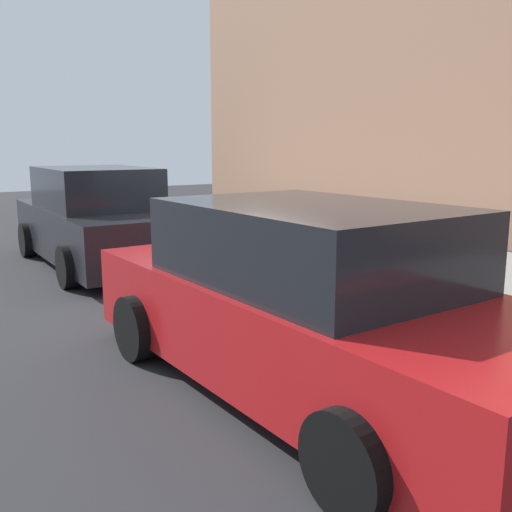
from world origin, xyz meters
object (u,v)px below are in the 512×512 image
Objects in this scene: suitcase_navy_2 at (393,275)px; parked_car_red_0 at (308,304)px; suitcase_silver_3 at (367,267)px; suitcase_teal_7 at (290,249)px; suitcase_maroon_5 at (328,260)px; suitcase_teal_0 at (463,294)px; suitcase_olive_6 at (309,258)px; parked_car_charcoal_1 at (97,220)px; bollard_post at (236,229)px; suitcase_black_1 at (431,287)px; fire_hydrant at (267,237)px; suitcase_red_4 at (348,263)px.

parked_car_red_0 is (-1.33, 2.30, 0.28)m from suitcase_navy_2.
suitcase_silver_3 is 1.82m from suitcase_teal_7.
suitcase_navy_2 reaches higher than suitcase_maroon_5.
suitcase_teal_0 reaches higher than suitcase_navy_2.
parked_car_charcoal_1 reaches higher than suitcase_olive_6.
suitcase_olive_6 is at bearing -0.42° from suitcase_navy_2.
suitcase_silver_3 is 1.07× the size of suitcase_teal_7.
suitcase_teal_0 is at bearing -179.50° from suitcase_silver_3.
parked_car_red_0 is at bearing 138.62° from suitcase_maroon_5.
suitcase_teal_7 is at bearing -0.69° from suitcase_silver_3.
parked_car_red_0 is (-5.09, 2.19, 0.15)m from bollard_post.
suitcase_black_1 is 3.52m from fire_hydrant.
parked_car_red_0 is at bearing 151.59° from fire_hydrant.
parked_car_red_0 is at bearing 143.17° from suitcase_olive_6.
bollard_post reaches higher than suitcase_silver_3.
suitcase_teal_0 reaches higher than fire_hydrant.
suitcase_black_1 is 2.83m from suitcase_teal_7.
fire_hydrant is at bearing -0.76° from suitcase_silver_3.
fire_hydrant is (2.52, -0.03, 0.06)m from suitcase_silver_3.
suitcase_olive_6 is (2.29, 0.09, -0.01)m from suitcase_black_1.
suitcase_silver_3 is 4.92m from parked_car_charcoal_1.
suitcase_teal_7 is 0.18× the size of parked_car_red_0.
suitcase_black_1 is at bearing -177.37° from suitcase_red_4.
suitcase_red_4 reaches higher than suitcase_teal_7.
suitcase_black_1 is at bearing -174.57° from suitcase_silver_3.
suitcase_teal_0 is at bearing 179.72° from fire_hydrant.
suitcase_olive_6 is 0.54m from suitcase_teal_7.
fire_hydrant is at bearing -0.08° from suitcase_red_4.
suitcase_teal_7 is at bearing -0.62° from suitcase_navy_2.
parked_car_red_0 is at bearing 96.55° from suitcase_teal_0.
suitcase_olive_6 is at bearing -142.82° from parked_car_charcoal_1.
suitcase_teal_7 is 0.94× the size of bollard_post.
suitcase_teal_0 is at bearing -178.46° from bollard_post.
suitcase_teal_0 is 6.32m from parked_car_charcoal_1.
suitcase_teal_0 is 1.95m from suitcase_red_4.
suitcase_teal_0 reaches higher than suitcase_red_4.
fire_hydrant is at bearing -28.41° from parked_car_red_0.
suitcase_maroon_5 is (0.41, 0.02, -0.01)m from suitcase_red_4.
suitcase_maroon_5 is 1.69m from fire_hydrant.
suitcase_maroon_5 is at bearing 179.30° from fire_hydrant.
suitcase_silver_3 reaches higher than suitcase_olive_6.
parked_car_charcoal_1 is (3.05, 2.31, 0.39)m from suitcase_olive_6.
suitcase_teal_0 is 0.21× the size of parked_car_charcoal_1.
fire_hydrant is at bearing -0.70° from suitcase_maroon_5.
bollard_post is 0.20× the size of parked_car_charcoal_1.
suitcase_navy_2 is 5.34m from parked_car_charcoal_1.
suitcase_navy_2 is at bearing 179.31° from fire_hydrant.
bollard_post is at bearing 5.39° from suitcase_teal_7.
suitcase_navy_2 is 2.99m from fire_hydrant.
parked_car_red_0 reaches higher than suitcase_teal_0.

